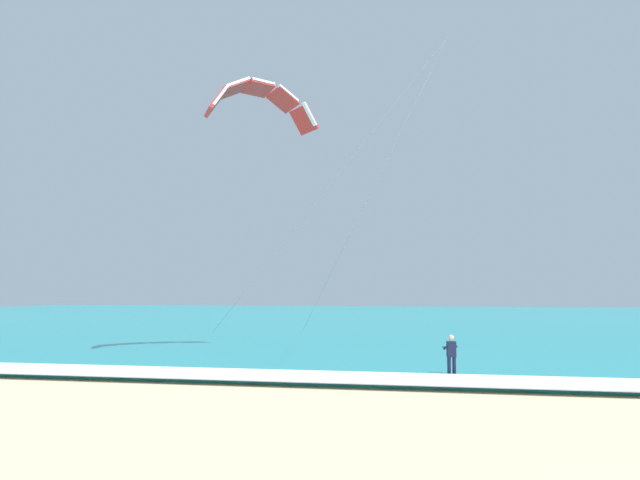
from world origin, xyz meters
The scene contains 5 objects.
sea centered at (0.00, 74.44, 0.10)m, with size 200.00×120.00×0.20m, color teal.
surf_foam centered at (0.00, 15.44, 0.22)m, with size 200.00×3.18×0.04m, color white.
surfboard centered at (-5.20, 17.34, 0.03)m, with size 0.76×1.46×0.09m.
kitesurfer centered at (-5.21, 17.36, 0.94)m, with size 0.60×0.60×1.69m.
kite_primary centered at (-15.75, 26.64, 14.46)m, with size 13.28×11.82×14.38m.
Camera 1 is at (-5.29, -7.80, 3.34)m, focal length 35.48 mm.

